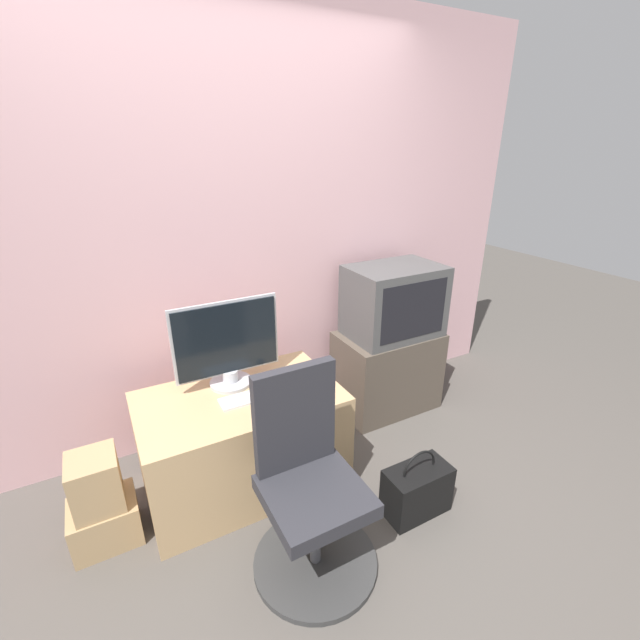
# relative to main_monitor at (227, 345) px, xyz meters

# --- Properties ---
(ground_plane) EXTENTS (12.00, 12.00, 0.00)m
(ground_plane) POSITION_rel_main_monitor_xyz_m (0.17, -0.90, -0.80)
(ground_plane) COLOR #4C4742
(wall_back) EXTENTS (4.40, 0.05, 2.60)m
(wall_back) POSITION_rel_main_monitor_xyz_m (0.17, 0.43, 0.50)
(wall_back) COLOR #CC9EA3
(wall_back) RESTS_ON ground_plane
(desk) EXTENTS (1.06, 0.64, 0.56)m
(desk) POSITION_rel_main_monitor_xyz_m (-0.00, -0.14, -0.52)
(desk) COLOR tan
(desk) RESTS_ON ground_plane
(side_stand) EXTENTS (0.70, 0.45, 0.58)m
(side_stand) POSITION_rel_main_monitor_xyz_m (1.17, 0.10, -0.52)
(side_stand) COLOR #4C4238
(side_stand) RESTS_ON ground_plane
(main_monitor) EXTENTS (0.58, 0.23, 0.49)m
(main_monitor) POSITION_rel_main_monitor_xyz_m (0.00, 0.00, 0.00)
(main_monitor) COLOR #B2B2B7
(main_monitor) RESTS_ON desk
(keyboard) EXTENTS (0.28, 0.12, 0.01)m
(keyboard) POSITION_rel_main_monitor_xyz_m (0.03, -0.20, -0.23)
(keyboard) COLOR silver
(keyboard) RESTS_ON desk
(mouse) EXTENTS (0.05, 0.03, 0.03)m
(mouse) POSITION_rel_main_monitor_xyz_m (0.23, -0.17, -0.22)
(mouse) COLOR #4C4C51
(mouse) RESTS_ON desk
(crt_tv) EXTENTS (0.62, 0.42, 0.48)m
(crt_tv) POSITION_rel_main_monitor_xyz_m (1.19, 0.09, 0.01)
(crt_tv) COLOR #474747
(crt_tv) RESTS_ON side_stand
(office_chair) EXTENTS (0.57, 0.57, 0.95)m
(office_chair) POSITION_rel_main_monitor_xyz_m (0.10, -0.76, -0.44)
(office_chair) COLOR #333333
(office_chair) RESTS_ON ground_plane
(cardboard_box_lower) EXTENTS (0.30, 0.25, 0.22)m
(cardboard_box_lower) POSITION_rel_main_monitor_xyz_m (-0.73, -0.21, -0.69)
(cardboard_box_lower) COLOR #A3845B
(cardboard_box_lower) RESTS_ON ground_plane
(cardboard_box_upper) EXTENTS (0.21, 0.23, 0.27)m
(cardboard_box_upper) POSITION_rel_main_monitor_xyz_m (-0.73, -0.21, -0.45)
(cardboard_box_upper) COLOR #A3845B
(cardboard_box_upper) RESTS_ON cardboard_box_lower
(handbag) EXTENTS (0.35, 0.18, 0.38)m
(handbag) POSITION_rel_main_monitor_xyz_m (0.71, -0.79, -0.67)
(handbag) COLOR black
(handbag) RESTS_ON ground_plane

